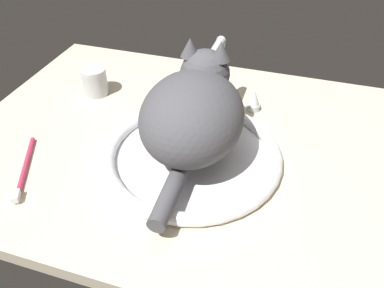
% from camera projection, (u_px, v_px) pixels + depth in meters
% --- Properties ---
extents(countertop, '(1.02, 0.72, 0.03)m').
position_uv_depth(countertop, '(193.00, 147.00, 0.84)').
color(countertop, beige).
rests_on(countertop, ground).
extents(sink_basin, '(0.37, 0.37, 0.03)m').
position_uv_depth(sink_basin, '(192.00, 155.00, 0.78)').
color(sink_basin, white).
rests_on(sink_basin, countertop).
extents(faucet, '(0.21, 0.11, 0.18)m').
position_uv_depth(faucet, '(218.00, 80.00, 0.89)').
color(faucet, silver).
rests_on(faucet, countertop).
extents(cat, '(0.20, 0.37, 0.19)m').
position_uv_depth(cat, '(194.00, 111.00, 0.72)').
color(cat, '#4C4C51').
rests_on(cat, sink_basin).
extents(metal_jar, '(0.06, 0.06, 0.07)m').
position_uv_depth(metal_jar, '(95.00, 81.00, 0.96)').
color(metal_jar, '#B2B5BA').
rests_on(metal_jar, countertop).
extents(toothbrush, '(0.09, 0.17, 0.02)m').
position_uv_depth(toothbrush, '(24.00, 169.00, 0.75)').
color(toothbrush, '#D83359').
rests_on(toothbrush, countertop).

